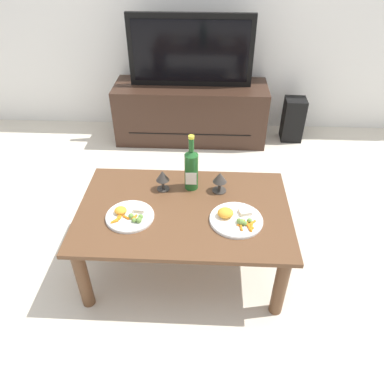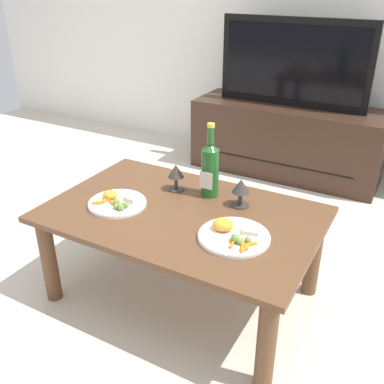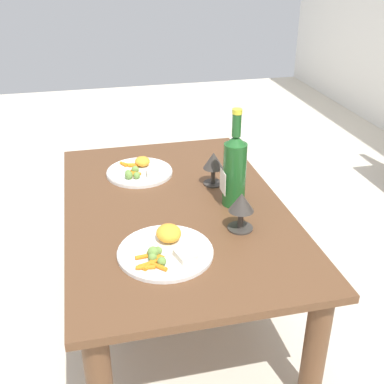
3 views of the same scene
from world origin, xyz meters
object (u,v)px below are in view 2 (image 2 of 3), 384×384
(dinner_plate_left, at_px, (117,202))
(goblet_right, at_px, (241,188))
(dinner_plate_right, at_px, (233,235))
(dining_table, at_px, (182,227))
(wine_bottle, at_px, (210,168))
(goblet_left, at_px, (176,173))
(tv_screen, at_px, (294,63))
(tv_stand, at_px, (286,140))

(dinner_plate_left, bearing_deg, goblet_right, 28.25)
(dinner_plate_left, xyz_separation_m, dinner_plate_right, (0.56, 0.00, 0.00))
(dining_table, relative_size, dinner_plate_right, 4.12)
(wine_bottle, bearing_deg, dinner_plate_left, -137.85)
(wine_bottle, bearing_deg, dinner_plate_right, -49.15)
(goblet_left, distance_m, dinner_plate_left, 0.31)
(tv_screen, height_order, dinner_plate_right, tv_screen)
(tv_stand, xyz_separation_m, wine_bottle, (0.08, -1.41, 0.32))
(goblet_left, xyz_separation_m, dinner_plate_right, (0.41, -0.26, -0.07))
(dining_table, distance_m, tv_stand, 1.61)
(wine_bottle, distance_m, dinner_plate_left, 0.44)
(tv_stand, xyz_separation_m, goblet_right, (0.24, -1.44, 0.27))
(dinner_plate_right, bearing_deg, dinner_plate_left, -179.91)
(wine_bottle, height_order, goblet_right, wine_bottle)
(goblet_left, xyz_separation_m, dinner_plate_left, (-0.15, -0.26, -0.07))
(dinner_plate_left, distance_m, dinner_plate_right, 0.56)
(dinner_plate_left, bearing_deg, dining_table, 16.42)
(wine_bottle, bearing_deg, dining_table, -99.00)
(wine_bottle, height_order, dinner_plate_right, wine_bottle)
(dining_table, height_order, dinner_plate_left, dinner_plate_left)
(goblet_left, relative_size, dinner_plate_left, 0.50)
(tv_screen, xyz_separation_m, goblet_right, (0.24, -1.43, -0.28))
(wine_bottle, bearing_deg, tv_screen, 93.09)
(tv_stand, distance_m, tv_screen, 0.55)
(dining_table, xyz_separation_m, goblet_right, (0.20, 0.17, 0.16))
(wine_bottle, distance_m, goblet_right, 0.17)
(wine_bottle, relative_size, dinner_plate_left, 1.33)
(goblet_right, height_order, dinner_plate_right, goblet_right)
(wine_bottle, xyz_separation_m, goblet_left, (-0.16, -0.03, -0.05))
(tv_screen, bearing_deg, dining_table, -88.44)
(dining_table, height_order, tv_stand, tv_stand)
(wine_bottle, distance_m, goblet_left, 0.17)
(goblet_right, distance_m, dinner_plate_left, 0.55)
(tv_screen, distance_m, dinner_plate_right, 1.76)
(dinner_plate_left, relative_size, dinner_plate_right, 0.91)
(goblet_right, relative_size, dinner_plate_left, 0.49)
(dinner_plate_left, bearing_deg, dinner_plate_right, 0.09)
(tv_stand, bearing_deg, dinner_plate_left, -98.04)
(wine_bottle, relative_size, goblet_right, 2.70)
(tv_screen, bearing_deg, dinner_plate_right, -79.23)
(tv_stand, height_order, goblet_right, goblet_right)
(goblet_right, height_order, dinner_plate_left, goblet_right)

